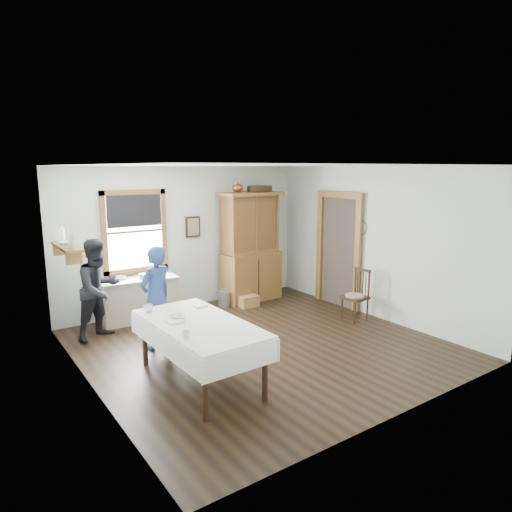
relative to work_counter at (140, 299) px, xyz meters
name	(u,v)px	position (x,y,z in m)	size (l,w,h in m)	color
room	(261,259)	(1.09, -2.17, 0.97)	(5.01, 5.01, 2.70)	black
window	(135,227)	(0.09, 0.29, 1.25)	(1.18, 0.07, 1.48)	white
doorway	(339,247)	(3.54, -1.32, 0.78)	(0.09, 1.14, 2.22)	#40332D
wall_shelf	(66,245)	(-1.28, -0.63, 1.19)	(0.24, 1.00, 0.44)	brown
framed_picture	(193,227)	(1.24, 0.29, 1.17)	(0.30, 0.04, 0.40)	#351E12
rug_beater	(361,221)	(3.54, -1.87, 1.34)	(0.27, 0.27, 0.01)	black
work_counter	(140,299)	(0.00, 0.00, 0.00)	(1.33, 0.51, 0.76)	tan
china_hutch	(251,247)	(2.35, -0.04, 0.72)	(1.29, 0.61, 2.19)	brown
dining_table	(200,352)	(-0.24, -2.71, 0.01)	(1.03, 1.96, 0.78)	white
spindle_chair	(355,295)	(3.13, -2.17, 0.08)	(0.42, 0.42, 0.92)	#351E12
pail	(225,299)	(1.67, -0.12, -0.24)	(0.26, 0.26, 0.28)	gray
wicker_basket	(248,301)	(2.03, -0.43, -0.27)	(0.37, 0.26, 0.22)	#956D43
woman_blue	(156,301)	(-0.24, -1.35, 0.34)	(0.52, 0.34, 1.43)	navy
figure_dark	(99,293)	(-0.81, -0.44, 0.36)	(0.72, 0.56, 1.47)	black
table_cup_a	(148,308)	(-0.59, -1.95, 0.45)	(0.13, 0.13, 0.10)	silver
table_cup_b	(186,335)	(-0.62, -3.13, 0.45)	(0.10, 0.10, 0.10)	silver
table_bowl	(177,317)	(-0.40, -2.43, 0.43)	(0.23, 0.23, 0.06)	silver
counter_book	(141,277)	(0.06, 0.03, 0.39)	(0.16, 0.21, 0.02)	#807255
counter_bowl	(121,278)	(-0.28, 0.10, 0.41)	(0.18, 0.18, 0.06)	silver
shelf_bowl	(66,243)	(-1.28, -0.62, 1.22)	(0.22, 0.22, 0.05)	silver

